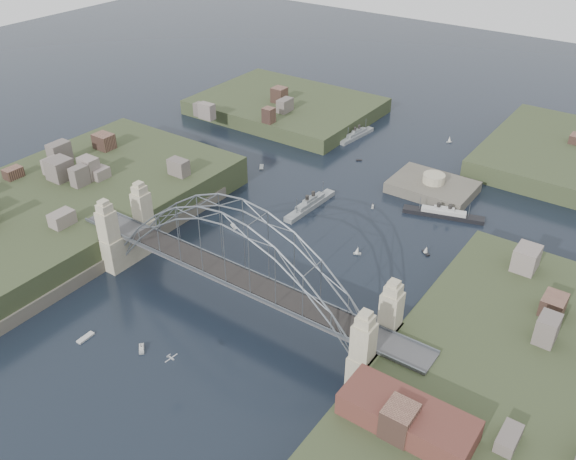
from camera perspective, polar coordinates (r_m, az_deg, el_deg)
The scene contains 22 objects.
ground at distance 127.46m, azimuth -4.71°, elevation -7.35°, with size 500.00×500.00×0.00m, color black.
bridge at distance 120.01m, azimuth -4.96°, elevation -2.81°, with size 84.00×13.80×24.60m.
shore_west at distance 163.26m, azimuth -20.52°, elevation 1.04°, with size 50.50×90.00×12.00m.
shore_east at distance 108.53m, azimuth 20.61°, elevation -17.28°, with size 50.50×90.00×12.00m.
headland_nw at distance 222.31m, azimuth -0.16°, elevation 11.00°, with size 60.00×45.00×9.00m, color #313B20.
fort_island at distance 173.65m, azimuth 13.26°, elevation 3.38°, with size 22.00×16.00×9.40m.
wharf_shed at distance 95.27m, azimuth 11.08°, elevation -16.75°, with size 20.00×8.00×4.00m, color #592D26.
naval_cruiser_near at distance 160.87m, azimuth 2.07°, elevation 2.35°, with size 3.49×19.56×5.84m.
naval_cruiser_far at distance 203.06m, azimuth 6.42°, elevation 8.78°, with size 4.00×16.41×5.49m.
ocean_liner at distance 162.01m, azimuth 14.29°, elevation 1.46°, with size 20.47×8.62×5.04m.
aeroplane at distance 109.43m, azimuth -10.90°, elevation -11.61°, with size 1.47×2.74×0.40m.
small_boat_a at distance 153.45m, azimuth -5.10°, elevation 0.36°, with size 2.48×1.82×1.43m.
small_boat_b at distance 143.32m, azimuth 6.50°, elevation -1.94°, with size 1.85×1.50×2.38m.
small_boat_c at distance 121.05m, azimuth -13.51°, elevation -10.71°, with size 2.70×2.62×1.43m.
small_boat_d at distance 146.28m, azimuth 12.76°, elevation -1.89°, with size 2.41×1.99×2.38m.
small_boat_e at distance 182.32m, azimuth -2.49°, elevation 5.87°, with size 2.79×3.38×0.45m.
small_boat_f at distance 162.77m, azimuth 7.90°, elevation 2.17°, with size 1.11×1.71×1.43m.
small_boat_h at distance 187.63m, azimuth 6.63°, elevation 6.48°, with size 1.78×1.48×0.45m.
small_boat_i at distance 127.07m, azimuth 12.27°, elevation -8.17°, with size 1.11×2.54×0.45m.
small_boat_j at distance 126.49m, azimuth -18.36°, elevation -9.52°, with size 1.28×3.63×0.45m.
small_boat_k at distance 204.94m, azimuth 14.83°, elevation 8.15°, with size 1.55×1.76×2.38m.
small_boat_l at distance 168.46m, azimuth -6.95°, elevation 3.30°, with size 2.62×2.75×0.45m.
Camera 1 is at (64.88, -74.05, 80.96)m, focal length 38.11 mm.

